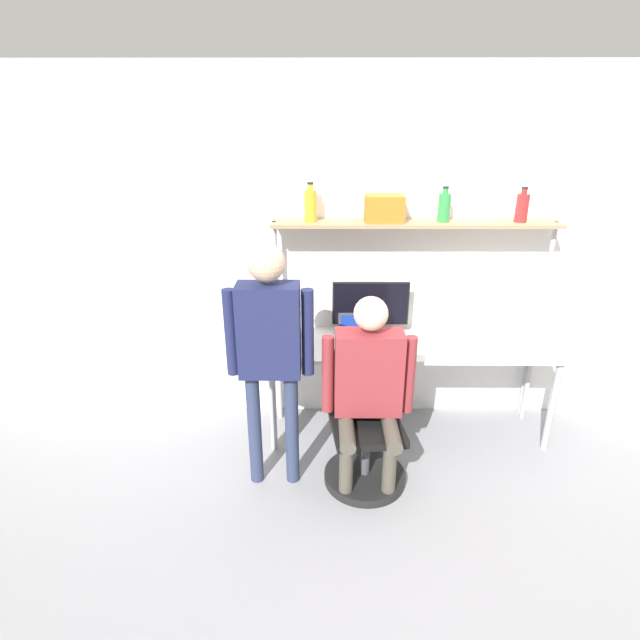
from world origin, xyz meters
TOP-DOWN VIEW (x-y plane):
  - ground_plane at (0.00, 0.00)m, footprint 12.00×12.00m
  - wall_back at (0.00, 0.66)m, footprint 8.00×0.06m
  - desk at (0.00, 0.33)m, footprint 2.17×0.61m
  - shelf_unit at (0.00, 0.49)m, footprint 2.06×0.25m
  - monitor at (-0.30, 0.47)m, footprint 0.58×0.20m
  - laptop at (-0.38, 0.24)m, footprint 0.32×0.25m
  - cell_phone at (-0.10, 0.16)m, footprint 0.07×0.15m
  - office_chair at (-0.37, -0.24)m, footprint 0.56×0.56m
  - person_seated at (-0.37, -0.28)m, footprint 0.60×0.47m
  - person_standing at (-0.99, -0.27)m, footprint 0.55×0.23m
  - bottle_green at (0.20, 0.49)m, footprint 0.09×0.09m
  - bottle_amber at (-0.75, 0.49)m, footprint 0.09×0.09m
  - bottle_red at (0.75, 0.49)m, footprint 0.09×0.09m
  - storage_box at (-0.23, 0.49)m, footprint 0.27×0.19m

SIDE VIEW (x-z plane):
  - ground_plane at x=0.00m, z-range 0.00..0.00m
  - office_chair at x=-0.37m, z-range -0.18..0.73m
  - desk at x=0.00m, z-range 0.31..1.08m
  - cell_phone at x=-0.10m, z-range 0.77..0.78m
  - person_seated at x=-0.37m, z-range 0.12..1.46m
  - laptop at x=-0.38m, z-range 0.71..0.96m
  - monitor at x=-0.30m, z-range 0.79..1.22m
  - person_standing at x=-0.99m, z-range 0.23..1.90m
  - wall_back at x=0.00m, z-range 0.00..2.70m
  - shelf_unit at x=0.00m, z-range 0.61..2.26m
  - storage_box at x=-0.23m, z-range 1.64..1.83m
  - bottle_red at x=0.75m, z-range 1.63..1.87m
  - bottle_green at x=0.20m, z-range 1.63..1.87m
  - bottle_amber at x=-0.75m, z-range 1.62..1.90m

